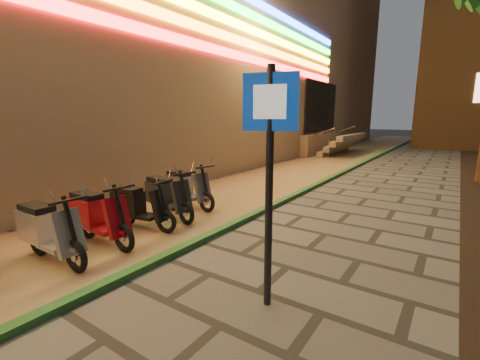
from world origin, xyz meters
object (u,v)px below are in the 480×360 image
Objects in this scene: pedestrian_sign at (270,157)px; scooter_7 at (96,216)px; scooter_8 at (137,206)px; scooter_10 at (185,187)px; scooter_6 at (47,230)px; scooter_9 at (166,196)px.

pedestrian_sign reaches higher than scooter_7.
scooter_8 is 1.74m from scooter_10.
scooter_6 is 0.99× the size of scooter_9.
scooter_7 is (-0.04, 0.86, 0.01)m from scooter_6.
scooter_6 is 1.05× the size of scooter_8.
pedestrian_sign is 4.20m from scooter_9.
scooter_9 reaches higher than scooter_6.
scooter_6 is at bearing -86.98° from scooter_7.
scooter_6 is at bearing 178.86° from pedestrian_sign.
scooter_8 is at bearing 92.65° from scooter_7.
pedestrian_sign is at bearing -27.68° from scooter_10.
scooter_10 is (-0.32, 2.63, -0.01)m from scooter_7.
scooter_7 reaches higher than scooter_9.
scooter_7 reaches higher than scooter_6.
scooter_10 is at bearing 130.38° from pedestrian_sign.
scooter_10 is at bearing 97.47° from scooter_7.
scooter_9 is at bearing 85.77° from scooter_8.
scooter_6 reaches higher than scooter_8.
pedestrian_sign is at bearing 0.63° from scooter_7.
pedestrian_sign is 3.80m from scooter_6.
pedestrian_sign is 1.83× the size of scooter_8.
scooter_10 is at bearing 91.08° from scooter_8.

